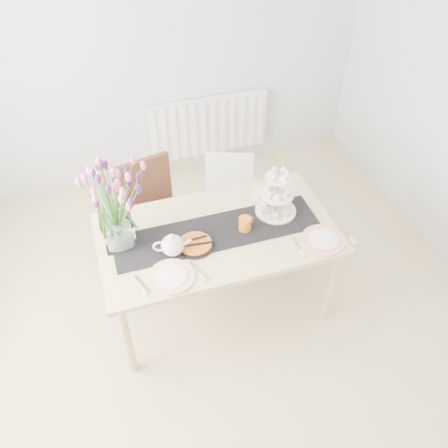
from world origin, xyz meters
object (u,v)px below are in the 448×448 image
object	(u,v)px
cream_jug	(259,195)
mug_orange	(245,224)
tulip_vase	(111,196)
cake_stand	(277,199)
chair_brown	(152,208)
radiator	(209,126)
teapot	(173,245)
plate_right	(323,240)
dining_table	(217,240)
mug_grey	(174,245)
tart_tin	(195,245)
chair_white	(229,195)
plate_left	(171,277)

from	to	relation	value
cream_jug	mug_orange	world-z (taller)	mug_orange
tulip_vase	cake_stand	bearing A→B (deg)	-1.78
chair_brown	cake_stand	distance (m)	1.03
radiator	chair_brown	size ratio (longest dim) A/B	1.31
teapot	cream_jug	size ratio (longest dim) A/B	2.74
plate_right	teapot	bearing A→B (deg)	168.67
teapot	dining_table	bearing A→B (deg)	27.30
tulip_vase	mug_grey	xyz separation A→B (m)	(0.33, -0.17, -0.35)
tart_tin	cream_jug	bearing A→B (deg)	29.18
radiator	mug_grey	bearing A→B (deg)	-112.62
dining_table	cream_jug	bearing A→B (deg)	31.06
chair_white	teapot	distance (m)	1.07
chair_white	mug_orange	xyz separation A→B (m)	(-0.12, -0.72, 0.34)
tulip_vase	tart_tin	distance (m)	0.63
radiator	cake_stand	bearing A→B (deg)	-90.28
radiator	tulip_vase	world-z (taller)	tulip_vase
cake_stand	plate_right	size ratio (longest dim) A/B	1.45
cream_jug	plate_left	xyz separation A→B (m)	(-0.77, -0.53, -0.04)
cake_stand	mug_grey	xyz separation A→B (m)	(-0.76, -0.14, -0.07)
chair_white	cream_jug	distance (m)	0.56
dining_table	mug_orange	size ratio (longest dim) A/B	15.45
chair_brown	tulip_vase	world-z (taller)	tulip_vase
dining_table	chair_white	size ratio (longest dim) A/B	2.00
cake_stand	plate_left	distance (m)	0.92
radiator	teapot	bearing A→B (deg)	-112.77
cream_jug	tart_tin	bearing A→B (deg)	-165.44
chair_brown	plate_left	bearing A→B (deg)	-105.43
radiator	mug_grey	xyz separation A→B (m)	(-0.77, -1.85, 0.35)
tart_tin	teapot	bearing A→B (deg)	-172.69
dining_table	mug_orange	xyz separation A→B (m)	(0.19, -0.04, 0.13)
tart_tin	plate_left	distance (m)	0.30
tart_tin	plate_right	size ratio (longest dim) A/B	0.84
chair_brown	teapot	xyz separation A→B (m)	(0.02, -0.73, 0.29)
dining_table	tart_tin	xyz separation A→B (m)	(-0.17, -0.08, 0.09)
tulip_vase	plate_right	bearing A→B (deg)	-17.23
radiator	plate_left	xyz separation A→B (m)	(-0.85, -2.07, 0.31)
tulip_vase	chair_brown	bearing A→B (deg)	61.05
dining_table	tulip_vase	world-z (taller)	tulip_vase
tulip_vase	cream_jug	distance (m)	1.09
teapot	mug_orange	bearing A→B (deg)	17.50
chair_white	radiator	bearing A→B (deg)	102.74
radiator	tulip_vase	bearing A→B (deg)	-123.20
chair_brown	mug_orange	xyz separation A→B (m)	(0.53, -0.67, 0.27)
cream_jug	plate_right	distance (m)	0.59
cake_stand	teapot	bearing A→B (deg)	-167.80
tulip_vase	plate_left	bearing A→B (deg)	-57.91
tulip_vase	cake_stand	distance (m)	1.12
chair_white	mug_grey	distance (m)	1.03
mug_grey	cake_stand	bearing A→B (deg)	-25.85
radiator	chair_white	size ratio (longest dim) A/B	1.50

